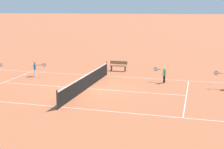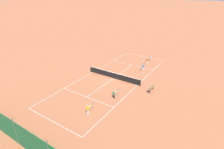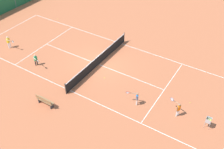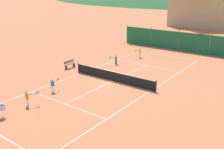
% 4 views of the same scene
% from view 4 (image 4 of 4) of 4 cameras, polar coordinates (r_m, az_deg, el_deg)
% --- Properties ---
extents(ground_plane, '(600.00, 600.00, 0.00)m').
position_cam_4_polar(ground_plane, '(25.13, 0.28, -1.39)').
color(ground_plane, '#B7603D').
extents(court_line_markings, '(8.25, 23.85, 0.01)m').
position_cam_4_polar(court_line_markings, '(25.13, 0.28, -1.39)').
color(court_line_markings, white).
rests_on(court_line_markings, ground).
extents(tennis_net, '(9.18, 0.08, 1.06)m').
position_cam_4_polar(tennis_net, '(24.96, 0.28, -0.32)').
color(tennis_net, '#2D2D2D').
rests_on(tennis_net, ground).
extents(windscreen_fence_far, '(17.28, 0.08, 2.90)m').
position_cam_4_polar(windscreen_fence_far, '(37.98, 14.28, 7.06)').
color(windscreen_fence_far, '#1E6038').
rests_on(windscreen_fence_far, ground).
extents(player_far_baseline, '(0.43, 1.06, 1.26)m').
position_cam_4_polar(player_far_baseline, '(33.36, 6.03, 4.95)').
color(player_far_baseline, white).
rests_on(player_far_baseline, ground).
extents(player_far_service, '(0.64, 0.93, 1.19)m').
position_cam_4_polar(player_far_service, '(20.82, -17.89, -4.73)').
color(player_far_service, white).
rests_on(player_far_service, ground).
extents(player_near_baseline, '(0.37, 1.01, 1.14)m').
position_cam_4_polar(player_near_baseline, '(22.97, -12.72, -2.09)').
color(player_near_baseline, white).
rests_on(player_near_baseline, ground).
extents(player_near_service, '(0.55, 0.92, 1.12)m').
position_cam_4_polar(player_near_service, '(30.25, 0.79, 3.44)').
color(player_near_service, black).
rests_on(player_near_service, ground).
extents(tennis_ball_by_net_right, '(0.07, 0.07, 0.07)m').
position_cam_4_polar(tennis_ball_by_net_right, '(34.79, 5.65, 4.35)').
color(tennis_ball_by_net_right, '#CCE033').
rests_on(tennis_ball_by_net_right, ground).
extents(tennis_ball_far_corner, '(0.07, 0.07, 0.07)m').
position_cam_4_polar(tennis_ball_far_corner, '(30.81, 17.51, 1.63)').
color(tennis_ball_far_corner, '#CCE033').
rests_on(tennis_ball_far_corner, ground).
extents(tennis_ball_service_box, '(0.07, 0.07, 0.07)m').
position_cam_4_polar(tennis_ball_service_box, '(24.79, -4.18, -1.66)').
color(tennis_ball_service_box, '#CCE033').
rests_on(tennis_ball_service_box, ground).
extents(tennis_ball_alley_left, '(0.07, 0.07, 0.07)m').
position_cam_4_polar(tennis_ball_alley_left, '(19.62, -15.73, -8.14)').
color(tennis_ball_alley_left, '#CCE033').
rests_on(tennis_ball_alley_left, ground).
extents(tennis_ball_by_net_left, '(0.07, 0.07, 0.07)m').
position_cam_4_polar(tennis_ball_by_net_left, '(36.21, 5.16, 4.94)').
color(tennis_ball_by_net_left, '#CCE033').
rests_on(tennis_ball_by_net_left, ground).
extents(ball_hopper, '(0.36, 0.36, 0.89)m').
position_cam_4_polar(ball_hopper, '(19.74, -22.87, -6.78)').
color(ball_hopper, '#B7B7BC').
rests_on(ball_hopper, ground).
extents(courtside_bench, '(0.36, 1.50, 0.84)m').
position_cam_4_polar(courtside_bench, '(29.33, -9.20, 2.28)').
color(courtside_bench, olive).
rests_on(courtside_bench, ground).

